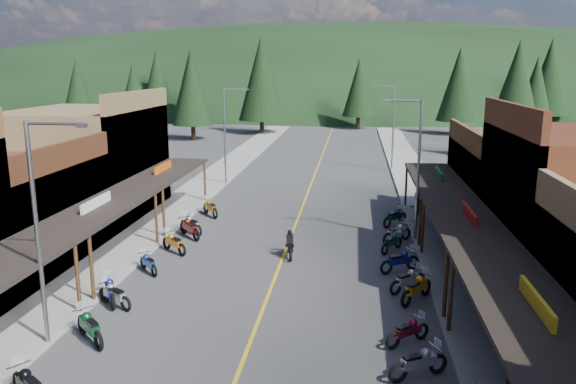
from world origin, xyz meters
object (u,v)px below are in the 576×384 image
(bike_west_11, at_px, (191,224))
(pedestrian_east_a, at_px, (511,372))
(pine_0, at_px, (78,87))
(bike_west_6, at_px, (114,294))
(pine_2, at_px, (261,78))
(streetlight_1, at_px, (226,131))
(bike_east_6, at_px, (408,330))
(pine_8, at_px, (134,99))
(pine_11, at_px, (516,91))
(bike_west_12, at_px, (210,207))
(pedestrian_east_b, at_px, (416,207))
(bike_east_11, at_px, (397,232))
(pine_1, at_px, (191,81))
(pine_9, at_px, (535,96))
(streetlight_3, at_px, (392,124))
(pine_5, at_px, (549,77))
(bike_west_5, at_px, (90,325))
(bike_east_7, at_px, (417,287))
(shop_west_2, at_px, (0,215))
(bike_west_10, at_px, (190,227))
(shop_east_3, at_px, (524,188))
(pine_3, at_px, (359,87))
(pine_4, at_px, (459,84))
(bike_west_8, at_px, (148,262))
(bike_east_5, at_px, (419,361))
(shop_west_3, at_px, (88,163))
(pine_7, at_px, (157,80))
(streetlight_2, at_px, (416,164))
(bike_west_9, at_px, (174,242))
(bike_east_12, at_px, (395,216))
(pine_10, at_px, (192,89))
(bike_west_7, at_px, (110,289))
(bike_east_10, at_px, (392,241))
(bike_east_9, at_px, (400,260))
(bike_east_8, at_px, (408,279))
(rider_on_bike, at_px, (290,246))

(bike_west_11, bearing_deg, pedestrian_east_a, -96.16)
(pine_0, height_order, bike_west_6, pine_0)
(pine_2, xyz_separation_m, bike_west_6, (3.91, -60.59, -7.41))
(streetlight_1, bearing_deg, bike_east_6, -64.55)
(pine_8, distance_m, pine_11, 42.06)
(bike_west_12, distance_m, pedestrian_east_b, 13.31)
(pine_8, distance_m, bike_east_11, 43.22)
(pine_1, distance_m, pine_9, 54.13)
(streetlight_1, relative_size, streetlight_3, 1.00)
(pine_5, bearing_deg, streetlight_3, -122.78)
(bike_west_5, xyz_separation_m, bike_east_7, (12.01, 5.04, 0.00))
(shop_west_2, xyz_separation_m, streetlight_3, (20.71, 28.30, 1.93))
(streetlight_3, xyz_separation_m, pine_8, (-28.95, 10.00, 1.52))
(bike_west_10, bearing_deg, pine_2, 52.59)
(shop_east_3, xyz_separation_m, pine_3, (-9.75, 54.70, 3.95))
(streetlight_3, distance_m, pine_4, 32.09)
(bike_west_8, relative_size, pedestrian_east_b, 1.01)
(bike_west_12, relative_size, bike_east_5, 1.05)
(pine_2, height_order, bike_west_6, pine_2)
(shop_west_3, bearing_deg, pine_5, 51.79)
(pine_7, relative_size, bike_west_12, 5.70)
(shop_west_3, distance_m, streetlight_3, 27.94)
(streetlight_2, distance_m, pine_0, 71.59)
(bike_west_5, relative_size, bike_west_9, 1.06)
(bike_west_9, relative_size, bike_east_5, 1.02)
(pine_11, relative_size, bike_east_12, 5.48)
(streetlight_1, relative_size, streetlight_2, 1.00)
(pine_10, relative_size, bike_west_5, 5.13)
(pine_10, height_order, bike_east_7, pine_10)
(bike_west_9, bearing_deg, shop_west_3, 89.47)
(bike_west_7, bearing_deg, bike_east_10, 3.28)
(pine_7, bearing_deg, bike_east_7, -63.42)
(pine_2, distance_m, bike_west_5, 64.15)
(pine_11, bearing_deg, pine_3, 119.74)
(pine_4, xyz_separation_m, pine_9, (6.00, -15.00, -0.86))
(bike_east_9, bearing_deg, pine_1, 171.42)
(pine_2, height_order, bike_east_11, pine_2)
(bike_west_7, xyz_separation_m, bike_west_9, (0.59, 6.60, 0.00))
(bike_west_6, relative_size, bike_east_6, 1.05)
(pine_5, relative_size, bike_east_9, 6.45)
(streetlight_1, height_order, bike_east_11, streetlight_1)
(shop_east_3, relative_size, pine_2, 0.78)
(pine_3, relative_size, bike_east_10, 5.45)
(bike_east_10, bearing_deg, pine_1, 147.84)
(streetlight_3, bearing_deg, bike_east_8, -91.80)
(bike_west_5, bearing_deg, bike_east_11, 2.44)
(bike_west_7, bearing_deg, bike_west_5, -108.51)
(pine_10, bearing_deg, bike_west_8, -76.28)
(pine_5, relative_size, bike_east_12, 6.19)
(rider_on_bike, bearing_deg, pine_4, 64.19)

